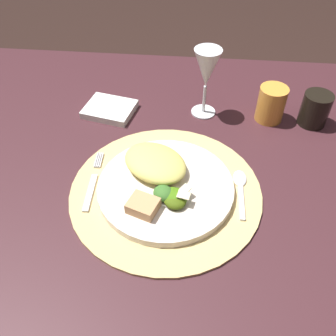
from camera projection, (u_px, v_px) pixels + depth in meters
name	position (u px, v px, depth m)	size (l,w,h in m)	color
ground_plane	(162.00, 299.00, 1.32)	(6.00, 6.00, 0.00)	black
dining_table	(160.00, 202.00, 0.93)	(1.49, 0.93, 0.70)	#3C1E23
placemat	(166.00, 191.00, 0.75)	(0.39, 0.39, 0.01)	tan
dinner_plate	(166.00, 187.00, 0.74)	(0.27, 0.27, 0.02)	silver
pasta_serving	(157.00, 163.00, 0.75)	(0.14, 0.11, 0.04)	#DDCF64
salad_greens	(171.00, 197.00, 0.70)	(0.08, 0.07, 0.03)	#386926
bread_piece	(143.00, 206.00, 0.68)	(0.05, 0.05, 0.02)	tan
fork	(93.00, 183.00, 0.75)	(0.02, 0.17, 0.00)	silver
spoon	(240.00, 185.00, 0.75)	(0.03, 0.13, 0.01)	silver
napkin	(110.00, 109.00, 0.93)	(0.12, 0.10, 0.02)	white
wine_glass	(207.00, 71.00, 0.85)	(0.06, 0.06, 0.17)	silver
amber_tumbler	(271.00, 104.00, 0.89)	(0.07, 0.07, 0.09)	gold
dark_tumbler	(315.00, 109.00, 0.88)	(0.07, 0.07, 0.08)	black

